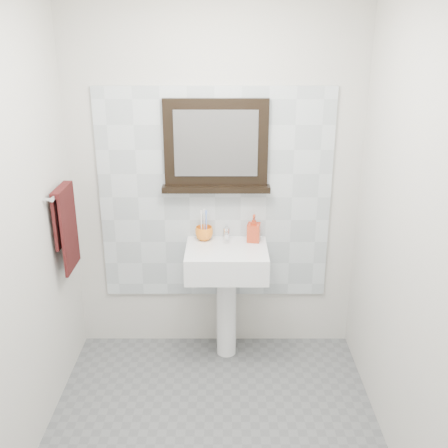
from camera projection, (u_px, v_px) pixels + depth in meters
The scene contains 13 objects.
floor at pixel (213, 444), 3.01m from camera, with size 2.00×2.20×0.01m, color slate.
back_wall at pixel (215, 183), 3.61m from camera, with size 2.00×0.01×2.50m, color beige.
front_wall at pixel (203, 387), 1.54m from camera, with size 2.00×0.01×2.50m, color beige.
left_wall at pixel (8, 244), 2.57m from camera, with size 0.01×2.20×2.50m, color beige.
right_wall at pixel (414, 244), 2.57m from camera, with size 0.01×2.20×2.50m, color beige.
splashback at pixel (215, 197), 3.63m from camera, with size 1.60×0.02×1.50m, color silver.
pedestal_sink at pixel (227, 272), 3.59m from camera, with size 0.55×0.44×0.96m.
toothbrush_cup at pixel (204, 233), 3.64m from camera, with size 0.12×0.12×0.10m, color orange.
toothbrushes at pixel (204, 223), 3.61m from camera, with size 0.05×0.04×0.21m.
soap_dispenser at pixel (254, 228), 3.60m from camera, with size 0.09×0.09×0.19m, color red.
framed_mirror at pixel (216, 148), 3.48m from camera, with size 0.73×0.11×0.62m.
towel_bar at pixel (61, 190), 3.24m from camera, with size 0.07×0.40×0.03m.
hand_towel at pixel (66, 222), 3.31m from camera, with size 0.06×0.30×0.55m.
Camera 1 is at (0.06, -2.38, 2.24)m, focal length 42.00 mm.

